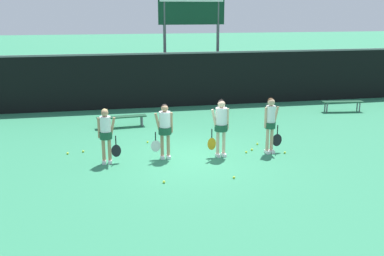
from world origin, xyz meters
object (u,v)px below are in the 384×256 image
object	(u,v)px
player_3	(271,121)
player_0	(106,131)
scoreboard	(192,21)
tennis_ball_6	(252,150)
tennis_ball_3	(246,152)
tennis_ball_7	(68,153)
tennis_ball_2	(285,153)
tennis_ball_5	(83,151)
bench_far	(343,103)
bench_courtside	(122,118)
tennis_ball_4	(257,144)
tennis_ball_8	(148,142)
player_1	(165,126)
player_2	(221,123)
tennis_ball_1	(234,177)
tennis_ball_0	(164,182)

from	to	relation	value
player_3	player_0	bearing A→B (deg)	170.24
scoreboard	tennis_ball_6	xyz separation A→B (m)	(0.26, -8.39, -3.82)
tennis_ball_3	tennis_ball_7	distance (m)	5.63
tennis_ball_2	tennis_ball_5	size ratio (longest dim) A/B	1.02
tennis_ball_7	bench_far	bearing A→B (deg)	18.08
bench_courtside	tennis_ball_6	world-z (taller)	bench_courtside
bench_far	player_0	size ratio (longest dim) A/B	1.12
tennis_ball_4	tennis_ball_8	world-z (taller)	tennis_ball_4
tennis_ball_5	bench_courtside	bearing A→B (deg)	64.86
player_1	tennis_ball_4	world-z (taller)	player_1
tennis_ball_8	player_0	bearing A→B (deg)	-127.51
scoreboard	player_2	xyz separation A→B (m)	(-0.87, -8.71, -2.79)
tennis_ball_4	tennis_ball_3	bearing A→B (deg)	-130.01
player_0	tennis_ball_6	distance (m)	4.69
bench_courtside	tennis_ball_2	size ratio (longest dim) A/B	28.25
player_1	tennis_ball_1	size ratio (longest dim) A/B	24.49
scoreboard	player_0	size ratio (longest dim) A/B	3.04
player_2	tennis_ball_0	world-z (taller)	player_2
tennis_ball_1	tennis_ball_4	xyz separation A→B (m)	(1.67, 2.82, -0.00)
bench_courtside	tennis_ball_6	bearing A→B (deg)	-49.47
bench_far	tennis_ball_1	size ratio (longest dim) A/B	26.67
tennis_ball_1	player_2	bearing A→B (deg)	85.74
scoreboard	tennis_ball_2	size ratio (longest dim) A/B	73.96
bench_far	tennis_ball_5	world-z (taller)	bench_far
scoreboard	tennis_ball_0	world-z (taller)	scoreboard
tennis_ball_0	tennis_ball_5	xyz separation A→B (m)	(-2.15, 3.10, -0.00)
bench_far	tennis_ball_0	bearing A→B (deg)	-135.72
tennis_ball_0	tennis_ball_2	distance (m)	4.43
tennis_ball_1	player_3	bearing A→B (deg)	47.85
tennis_ball_8	tennis_ball_2	bearing A→B (deg)	-26.31
bench_far	player_2	world-z (taller)	player_2
player_1	tennis_ball_3	xyz separation A→B (m)	(2.59, -0.03, -0.97)
tennis_ball_1	tennis_ball_6	world-z (taller)	tennis_ball_6
tennis_ball_5	tennis_ball_1	bearing A→B (deg)	-38.02
tennis_ball_8	tennis_ball_3	bearing A→B (deg)	-30.59
bench_far	tennis_ball_0	distance (m)	11.22
player_3	tennis_ball_6	bearing A→B (deg)	136.93
player_1	tennis_ball_0	size ratio (longest dim) A/B	23.86
tennis_ball_3	tennis_ball_6	distance (m)	0.33
player_1	player_2	xyz separation A→B (m)	(1.71, -0.15, 0.07)
tennis_ball_3	tennis_ball_7	size ratio (longest dim) A/B	0.95
tennis_ball_6	tennis_ball_5	bearing A→B (deg)	170.25
bench_courtside	player_2	world-z (taller)	player_2
bench_courtside	tennis_ball_7	xyz separation A→B (m)	(-1.86, -3.06, -0.33)
scoreboard	tennis_ball_5	bearing A→B (deg)	-124.10
tennis_ball_1	tennis_ball_0	bearing A→B (deg)	178.29
bench_courtside	player_0	size ratio (longest dim) A/B	1.16
player_0	player_1	xyz separation A→B (m)	(1.74, 0.10, 0.03)
tennis_ball_4	bench_courtside	bearing A→B (deg)	142.70
scoreboard	player_1	size ratio (longest dim) A/B	2.97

